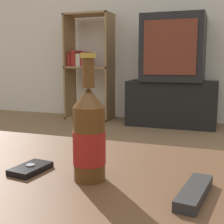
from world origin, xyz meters
name	(u,v)px	position (x,y,z in m)	size (l,w,h in m)	color
back_wall	(196,2)	(0.00, 3.02, 1.30)	(8.00, 0.05, 2.60)	silver
coffee_table	(61,209)	(0.00, 0.00, 0.36)	(1.03, 0.73, 0.42)	brown
tv_stand	(172,103)	(-0.18, 2.73, 0.24)	(0.92, 0.43, 0.47)	black
television	(174,48)	(-0.18, 2.73, 0.80)	(0.61, 0.51, 0.67)	black
bookshelf	(87,66)	(-1.19, 2.81, 0.62)	(0.53, 0.30, 1.21)	#99754C
beer_bottle	(89,136)	(0.05, 0.03, 0.52)	(0.07, 0.07, 0.27)	#563314
cell_phone	(31,169)	(-0.10, 0.03, 0.42)	(0.07, 0.10, 0.02)	black
remote_control	(194,192)	(0.28, 0.02, 0.43)	(0.06, 0.16, 0.02)	#282828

